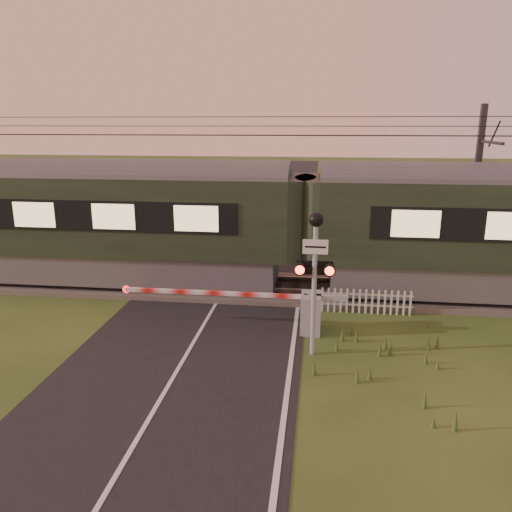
# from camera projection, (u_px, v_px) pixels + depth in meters

# --- Properties ---
(ground) EXTENTS (160.00, 160.00, 0.00)m
(ground) POSITION_uv_depth(u_px,v_px,m) (176.00, 373.00, 12.16)
(ground) COLOR #264119
(ground) RESTS_ON ground
(road) EXTENTS (6.00, 140.00, 0.03)m
(road) POSITION_uv_depth(u_px,v_px,m) (174.00, 378.00, 11.93)
(road) COLOR black
(road) RESTS_ON ground
(track_bed) EXTENTS (140.00, 3.40, 0.39)m
(track_bed) POSITION_uv_depth(u_px,v_px,m) (225.00, 287.00, 18.37)
(track_bed) COLOR #47423D
(track_bed) RESTS_ON ground
(overhead_wires) EXTENTS (120.00, 0.62, 0.62)m
(overhead_wires) POSITION_uv_depth(u_px,v_px,m) (223.00, 128.00, 16.90)
(overhead_wires) COLOR black
(overhead_wires) RESTS_ON ground
(train) EXTENTS (46.49, 3.21, 4.34)m
(train) POSITION_uv_depth(u_px,v_px,m) (304.00, 225.00, 17.40)
(train) COLOR slate
(train) RESTS_ON ground
(boom_gate) EXTENTS (6.69, 0.88, 1.17)m
(boom_gate) POSITION_uv_depth(u_px,v_px,m) (301.00, 310.00, 14.47)
(boom_gate) COLOR gray
(boom_gate) RESTS_ON ground
(crossing_signal) EXTENTS (0.97, 0.37, 3.79)m
(crossing_signal) POSITION_uv_depth(u_px,v_px,m) (315.00, 259.00, 12.50)
(crossing_signal) COLOR gray
(crossing_signal) RESTS_ON ground
(picket_fence) EXTENTS (2.96, 0.07, 0.81)m
(picket_fence) POSITION_uv_depth(u_px,v_px,m) (366.00, 301.00, 15.86)
(picket_fence) COLOR silver
(picket_fence) RESTS_ON ground
(catenary_mast) EXTENTS (0.21, 2.45, 6.57)m
(catenary_mast) POSITION_uv_depth(u_px,v_px,m) (476.00, 192.00, 18.52)
(catenary_mast) COLOR #2D2D30
(catenary_mast) RESTS_ON ground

